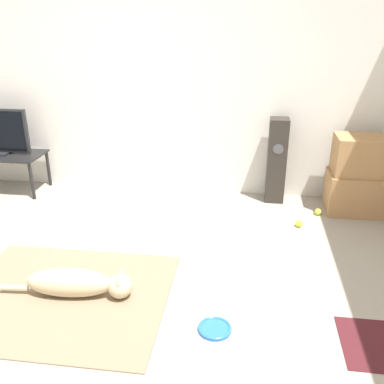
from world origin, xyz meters
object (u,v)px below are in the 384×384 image
Objects in this scene: cardboard_box_upper at (362,155)px; floor_speaker at (277,161)px; frisbee at (215,328)px; dog at (79,283)px; cardboard_box_lower at (356,193)px; tennis_ball_by_boxes at (299,224)px; tennis_ball_near_speaker at (318,212)px.

cardboard_box_upper is 0.58× the size of floor_speaker.
cardboard_box_upper is (1.25, 1.96, 0.58)m from frisbee.
cardboard_box_upper is at bearing 37.99° from dog.
cardboard_box_lower is 0.74m from tennis_ball_by_boxes.
cardboard_box_lower is 0.43m from tennis_ball_near_speaker.
tennis_ball_by_boxes is 1.00× the size of tennis_ball_near_speaker.
floor_speaker is at bearing 143.59° from tennis_ball_near_speaker.
tennis_ball_near_speaker is at bearing 40.52° from dog.
tennis_ball_by_boxes is (1.64, 1.30, -0.08)m from dog.
cardboard_box_lower is 1.10× the size of cardboard_box_upper.
tennis_ball_near_speaker is at bearing 64.05° from frisbee.
dog is 1.84× the size of cardboard_box_upper.
floor_speaker reaches higher than tennis_ball_near_speaker.
cardboard_box_lower is at bearing -87.73° from cardboard_box_upper.
cardboard_box_upper is at bearing -11.39° from floor_speaker.
tennis_ball_near_speaker is (0.21, 0.29, 0.00)m from tennis_ball_by_boxes.
tennis_ball_near_speaker is at bearing 53.56° from tennis_ball_by_boxes.
cardboard_box_upper is 0.82m from floor_speaker.
tennis_ball_by_boxes is at bearing -143.62° from cardboard_box_lower.
cardboard_box_upper is at bearing 22.33° from tennis_ball_near_speaker.
dog is at bearing 167.37° from frisbee.
tennis_ball_near_speaker is (0.88, 1.80, 0.02)m from frisbee.
tennis_ball_near_speaker is (0.42, -0.31, -0.41)m from floor_speaker.
dog is 14.43× the size of tennis_ball_near_speaker.
cardboard_box_lower is at bearing 37.82° from dog.
floor_speaker is 13.47× the size of tennis_ball_near_speaker.
cardboard_box_lower reaches higher than dog.
frisbee is (0.98, -0.22, -0.10)m from dog.
dog is 1.07× the size of floor_speaker.
cardboard_box_upper reaches higher than tennis_ball_by_boxes.
tennis_ball_near_speaker is at bearing -36.41° from floor_speaker.
dog is at bearing -142.01° from cardboard_box_upper.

